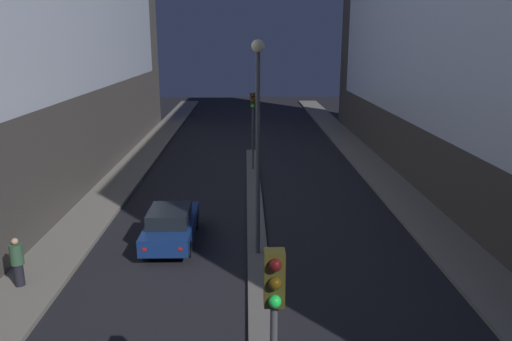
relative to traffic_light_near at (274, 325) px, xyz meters
The scene contains 6 objects.
median_strip 13.43m from the traffic_light_near, 90.00° to the left, with size 0.76×30.25×0.11m.
traffic_light_near is the anchor object (origin of this frame).
traffic_light_mid 22.59m from the traffic_light_near, 90.00° to the left, with size 0.32×0.42×4.64m.
street_lamp 10.40m from the traffic_light_near, 90.00° to the left, with size 0.44×0.44×7.72m.
car_left_lane 12.33m from the traffic_light_near, 106.35° to the left, with size 1.81×4.42×1.51m.
pedestrian_on_left_sidewalk 11.26m from the traffic_light_near, 134.62° to the left, with size 0.41×0.41×1.63m.
Camera 1 is at (-0.43, -3.76, 7.85)m, focal length 35.00 mm.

